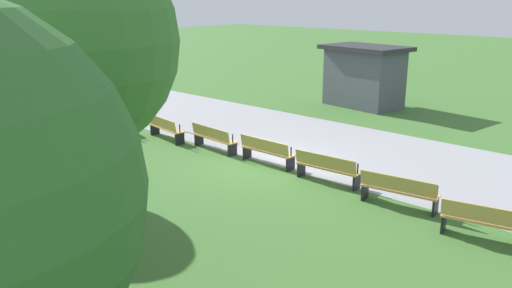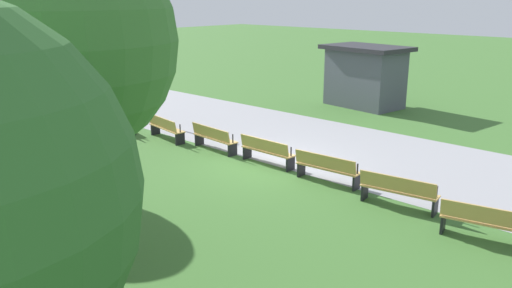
{
  "view_description": "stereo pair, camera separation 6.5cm",
  "coord_description": "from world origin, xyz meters",
  "px_view_note": "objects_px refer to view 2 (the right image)",
  "views": [
    {
      "loc": [
        10.41,
        -11.9,
        5.23
      ],
      "look_at": [
        0.0,
        -0.57,
        0.8
      ],
      "focal_mm": 36.27,
      "sensor_mm": 36.0,
      "label": 1
    },
    {
      "loc": [
        10.46,
        -11.86,
        5.23
      ],
      "look_at": [
        0.0,
        -0.57,
        0.8
      ],
      "focal_mm": 36.27,
      "sensor_mm": 36.0,
      "label": 2
    }
  ],
  "objects_px": {
    "person_seated": "(79,108)",
    "tree_3": "(55,42)",
    "kiosk": "(365,76)",
    "bench_2": "(165,127)",
    "bench_4": "(267,150)",
    "bench_6": "(398,190)",
    "bench_7": "(488,222)",
    "lamp_post": "(135,52)",
    "bench_5": "(327,167)",
    "bench_3": "(214,137)",
    "bench_0": "(77,113)",
    "bench_1": "(120,119)"
  },
  "relations": [
    {
      "from": "bench_2",
      "to": "bench_3",
      "type": "height_order",
      "value": "same"
    },
    {
      "from": "tree_3",
      "to": "lamp_post",
      "type": "height_order",
      "value": "tree_3"
    },
    {
      "from": "bench_2",
      "to": "bench_7",
      "type": "height_order",
      "value": "same"
    },
    {
      "from": "lamp_post",
      "to": "kiosk",
      "type": "bearing_deg",
      "value": 58.3
    },
    {
      "from": "bench_0",
      "to": "person_seated",
      "type": "bearing_deg",
      "value": 135.27
    },
    {
      "from": "bench_3",
      "to": "lamp_post",
      "type": "height_order",
      "value": "lamp_post"
    },
    {
      "from": "bench_2",
      "to": "bench_4",
      "type": "bearing_deg",
      "value": 12.31
    },
    {
      "from": "bench_1",
      "to": "person_seated",
      "type": "relative_size",
      "value": 1.69
    },
    {
      "from": "bench_2",
      "to": "person_seated",
      "type": "distance_m",
      "value": 4.86
    },
    {
      "from": "bench_7",
      "to": "person_seated",
      "type": "height_order",
      "value": "person_seated"
    },
    {
      "from": "bench_5",
      "to": "bench_3",
      "type": "bearing_deg",
      "value": 175.89
    },
    {
      "from": "bench_3",
      "to": "bench_7",
      "type": "distance_m",
      "value": 9.56
    },
    {
      "from": "bench_5",
      "to": "person_seated",
      "type": "xyz_separation_m",
      "value": [
        -11.95,
        -1.09,
        0.16
      ]
    },
    {
      "from": "bench_2",
      "to": "lamp_post",
      "type": "xyz_separation_m",
      "value": [
        -3.5,
        1.23,
        2.45
      ]
    },
    {
      "from": "bench_2",
      "to": "bench_3",
      "type": "relative_size",
      "value": 1.01
    },
    {
      "from": "tree_3",
      "to": "bench_0",
      "type": "bearing_deg",
      "value": 151.28
    },
    {
      "from": "lamp_post",
      "to": "kiosk",
      "type": "relative_size",
      "value": 1.0
    },
    {
      "from": "bench_2",
      "to": "bench_3",
      "type": "distance_m",
      "value": 2.4
    },
    {
      "from": "bench_7",
      "to": "lamp_post",
      "type": "height_order",
      "value": "lamp_post"
    },
    {
      "from": "tree_3",
      "to": "kiosk",
      "type": "relative_size",
      "value": 1.56
    },
    {
      "from": "bench_2",
      "to": "bench_5",
      "type": "relative_size",
      "value": 1.01
    },
    {
      "from": "bench_3",
      "to": "bench_5",
      "type": "relative_size",
      "value": 1.0
    },
    {
      "from": "tree_3",
      "to": "lamp_post",
      "type": "distance_m",
      "value": 13.03
    },
    {
      "from": "bench_0",
      "to": "bench_4",
      "type": "bearing_deg",
      "value": 24.61
    },
    {
      "from": "bench_5",
      "to": "person_seated",
      "type": "distance_m",
      "value": 12.01
    },
    {
      "from": "bench_0",
      "to": "kiosk",
      "type": "height_order",
      "value": "kiosk"
    },
    {
      "from": "bench_4",
      "to": "lamp_post",
      "type": "relative_size",
      "value": 0.46
    },
    {
      "from": "bench_0",
      "to": "bench_6",
      "type": "distance_m",
      "value": 14.27
    },
    {
      "from": "bench_3",
      "to": "person_seated",
      "type": "xyz_separation_m",
      "value": [
        -7.16,
        -1.09,
        0.16
      ]
    },
    {
      "from": "bench_1",
      "to": "lamp_post",
      "type": "bearing_deg",
      "value": 136.94
    },
    {
      "from": "bench_2",
      "to": "bench_4",
      "type": "xyz_separation_m",
      "value": [
        4.78,
        0.34,
        0.0
      ]
    },
    {
      "from": "bench_7",
      "to": "lamp_post",
      "type": "relative_size",
      "value": 0.48
    },
    {
      "from": "bench_4",
      "to": "bench_6",
      "type": "bearing_deg",
      "value": -4.09
    },
    {
      "from": "bench_4",
      "to": "bench_5",
      "type": "distance_m",
      "value": 2.4
    },
    {
      "from": "person_seated",
      "to": "tree_3",
      "type": "xyz_separation_m",
      "value": [
        11.18,
        -6.25,
        3.82
      ]
    },
    {
      "from": "person_seated",
      "to": "kiosk",
      "type": "xyz_separation_m",
      "value": [
        6.95,
        11.26,
        0.87
      ]
    },
    {
      "from": "bench_5",
      "to": "kiosk",
      "type": "height_order",
      "value": "kiosk"
    },
    {
      "from": "person_seated",
      "to": "bench_6",
      "type": "bearing_deg",
      "value": 19.78
    },
    {
      "from": "person_seated",
      "to": "lamp_post",
      "type": "xyz_separation_m",
      "value": [
        1.28,
        2.07,
        2.29
      ]
    },
    {
      "from": "bench_3",
      "to": "person_seated",
      "type": "height_order",
      "value": "person_seated"
    },
    {
      "from": "bench_6",
      "to": "bench_0",
      "type": "bearing_deg",
      "value": 175.87
    },
    {
      "from": "person_seated",
      "to": "tree_3",
      "type": "relative_size",
      "value": 0.18
    },
    {
      "from": "bench_6",
      "to": "bench_2",
      "type": "bearing_deg",
      "value": 171.78
    },
    {
      "from": "person_seated",
      "to": "kiosk",
      "type": "height_order",
      "value": "kiosk"
    },
    {
      "from": "lamp_post",
      "to": "bench_4",
      "type": "bearing_deg",
      "value": -6.13
    },
    {
      "from": "person_seated",
      "to": "tree_3",
      "type": "height_order",
      "value": "tree_3"
    },
    {
      "from": "bench_2",
      "to": "lamp_post",
      "type": "distance_m",
      "value": 4.45
    },
    {
      "from": "bench_5",
      "to": "lamp_post",
      "type": "distance_m",
      "value": 11.0
    },
    {
      "from": "bench_4",
      "to": "lamp_post",
      "type": "height_order",
      "value": "lamp_post"
    },
    {
      "from": "tree_3",
      "to": "kiosk",
      "type": "bearing_deg",
      "value": 103.58
    }
  ]
}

